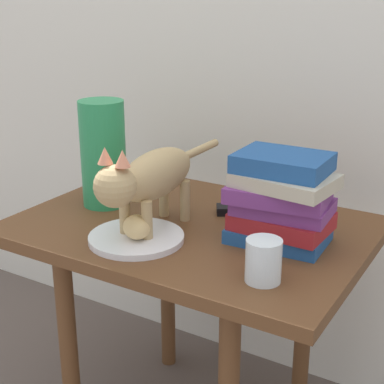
% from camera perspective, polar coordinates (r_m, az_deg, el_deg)
% --- Properties ---
extents(back_panel, '(4.00, 0.04, 2.20)m').
position_cam_1_polar(back_panel, '(1.65, 7.76, 18.01)').
color(back_panel, silver).
rests_on(back_panel, ground).
extents(side_table, '(0.82, 0.58, 0.60)m').
position_cam_1_polar(side_table, '(1.43, 0.00, -6.30)').
color(side_table, brown).
rests_on(side_table, ground).
extents(plate, '(0.21, 0.21, 0.01)m').
position_cam_1_polar(plate, '(1.30, -5.45, -4.47)').
color(plate, white).
rests_on(plate, side_table).
extents(bread_roll, '(0.10, 0.10, 0.05)m').
position_cam_1_polar(bread_roll, '(1.28, -5.42, -3.41)').
color(bread_roll, '#E0BC7A').
rests_on(bread_roll, plate).
extents(cat, '(0.09, 0.48, 0.23)m').
position_cam_1_polar(cat, '(1.30, -4.22, 1.41)').
color(cat, tan).
rests_on(cat, side_table).
extents(book_stack, '(0.23, 0.16, 0.20)m').
position_cam_1_polar(book_stack, '(1.27, 8.75, -0.76)').
color(book_stack, '#1E4C8C').
rests_on(book_stack, side_table).
extents(green_vase, '(0.11, 0.11, 0.27)m').
position_cam_1_polar(green_vase, '(1.50, -8.54, 3.76)').
color(green_vase, '#288C51').
rests_on(green_vase, side_table).
extents(candle_jar, '(0.07, 0.07, 0.08)m').
position_cam_1_polar(candle_jar, '(1.12, 6.98, -6.88)').
color(candle_jar, silver).
rests_on(candle_jar, side_table).
extents(tv_remote, '(0.15, 0.12, 0.02)m').
position_cam_1_polar(tv_remote, '(1.46, 5.38, -1.72)').
color(tv_remote, black).
rests_on(tv_remote, side_table).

